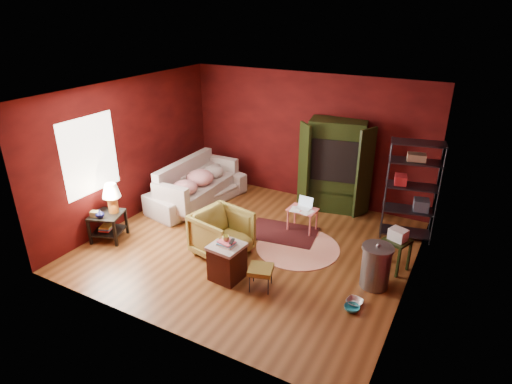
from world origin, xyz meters
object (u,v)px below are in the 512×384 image
at_px(sofa, 197,185).
at_px(laptop_desk, 303,211).
at_px(side_table, 109,206).
at_px(tv_armoire, 335,164).
at_px(armchair, 222,232).
at_px(wire_shelving, 413,187).
at_px(hamper, 227,261).

relative_size(sofa, laptop_desk, 3.44).
height_order(side_table, tv_armoire, tv_armoire).
bearing_deg(sofa, side_table, 176.95).
distance_m(sofa, laptop_desk, 2.52).
xyz_separation_m(armchair, laptop_desk, (0.90, 1.47, -0.03)).
xyz_separation_m(sofa, armchair, (1.61, -1.50, -0.01)).
relative_size(sofa, armchair, 2.61).
distance_m(side_table, laptop_desk, 3.63).
xyz_separation_m(armchair, tv_armoire, (1.09, 2.70, 0.57)).
relative_size(armchair, side_table, 0.81).
bearing_deg(tv_armoire, wire_shelving, -28.97).
xyz_separation_m(sofa, wire_shelving, (4.34, 0.68, 0.58)).
relative_size(side_table, laptop_desk, 1.63).
xyz_separation_m(hamper, laptop_desk, (0.43, 2.05, 0.10)).
relative_size(hamper, laptop_desk, 1.05).
xyz_separation_m(hamper, wire_shelving, (2.26, 2.76, 0.72)).
distance_m(side_table, tv_armoire, 4.56).
bearing_deg(hamper, armchair, 128.99).
distance_m(hamper, laptop_desk, 2.10).
height_order(side_table, hamper, side_table).
xyz_separation_m(tv_armoire, wire_shelving, (1.64, -0.52, 0.02)).
xyz_separation_m(armchair, wire_shelving, (2.73, 2.18, 0.59)).
bearing_deg(tv_armoire, side_table, -146.37).
distance_m(armchair, laptop_desk, 1.73).
bearing_deg(wire_shelving, side_table, -163.17).
height_order(sofa, tv_armoire, tv_armoire).
height_order(armchair, tv_armoire, tv_armoire).
relative_size(hamper, wire_shelving, 0.37).
relative_size(armchair, hamper, 1.26).
bearing_deg(armchair, hamper, -130.28).
height_order(sofa, armchair, sofa).
relative_size(side_table, wire_shelving, 0.58).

